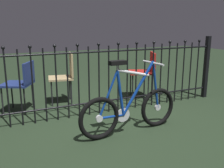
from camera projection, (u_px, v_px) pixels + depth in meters
name	position (u px, v px, depth m)	size (l,w,h in m)	color
ground_plane	(113.00, 128.00, 3.32)	(20.00, 20.00, 0.00)	#202F1D
iron_fence	(93.00, 78.00, 3.70)	(4.43, 0.07, 1.13)	black
bicycle	(130.00, 109.00, 3.12)	(1.38, 0.40, 0.93)	black
chair_tan	(65.00, 73.00, 4.30)	(0.47, 0.47, 0.86)	black
chair_red	(145.00, 70.00, 4.58)	(0.57, 0.57, 0.84)	black
chair_navy	(21.00, 81.00, 3.85)	(0.57, 0.57, 0.78)	black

